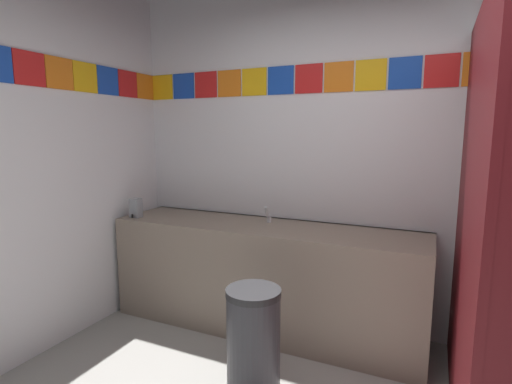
# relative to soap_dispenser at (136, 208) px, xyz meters

# --- Properties ---
(wall_back) EXTENTS (4.18, 0.09, 2.79)m
(wall_back) POSITION_rel_soap_dispenser_xyz_m (1.92, 0.53, 0.49)
(wall_back) COLOR silver
(wall_back) RESTS_ON ground_plane
(vanity_counter) EXTENTS (2.42, 0.61, 0.83)m
(vanity_counter) POSITION_rel_soap_dispenser_xyz_m (1.10, 0.18, -0.49)
(vanity_counter) COLOR gray
(vanity_counter) RESTS_ON ground_plane
(faucet_center) EXTENTS (0.04, 0.10, 0.14)m
(faucet_center) POSITION_rel_soap_dispenser_xyz_m (1.10, 0.27, -0.03)
(faucet_center) COLOR silver
(faucet_center) RESTS_ON vanity_counter
(soap_dispenser) EXTENTS (0.09, 0.09, 0.16)m
(soap_dispenser) POSITION_rel_soap_dispenser_xyz_m (0.00, 0.00, 0.00)
(soap_dispenser) COLOR gray
(soap_dispenser) RESTS_ON vanity_counter
(trash_bin) EXTENTS (0.33, 0.33, 0.63)m
(trash_bin) POSITION_rel_soap_dispenser_xyz_m (1.35, -0.55, -0.59)
(trash_bin) COLOR #333338
(trash_bin) RESTS_ON ground_plane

